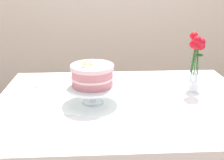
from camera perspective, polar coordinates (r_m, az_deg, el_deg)
dining_table at (r=1.52m, az=2.63°, el=-7.77°), size 1.40×1.00×0.74m
linen_napkin at (r=1.47m, az=-3.94°, el=-4.71°), size 0.38×0.38×0.00m
cake_stand at (r=1.44m, az=-4.01°, el=-1.75°), size 0.29×0.29×0.10m
layer_cake at (r=1.42m, az=-4.09°, el=1.02°), size 0.22×0.22×0.12m
flower_vase at (r=1.63m, az=16.84°, el=3.80°), size 0.09×0.10×0.35m
loose_petal_0 at (r=1.74m, az=-15.13°, el=-1.38°), size 0.04×0.04×0.00m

